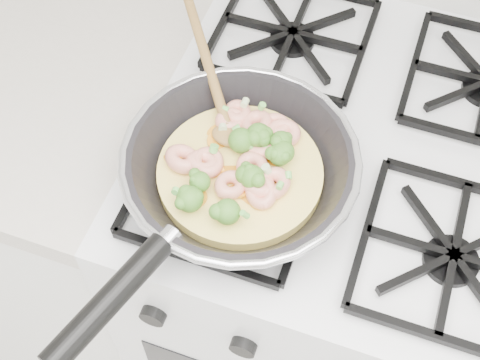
% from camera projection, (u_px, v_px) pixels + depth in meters
% --- Properties ---
extents(stove, '(0.60, 0.60, 0.92)m').
position_uv_depth(stove, '(328.00, 274.00, 1.32)').
color(stove, white).
rests_on(stove, ground).
extents(skillet, '(0.34, 0.57, 0.09)m').
position_uv_depth(skillet, '(238.00, 169.00, 0.85)').
color(skillet, black).
rests_on(skillet, stove).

